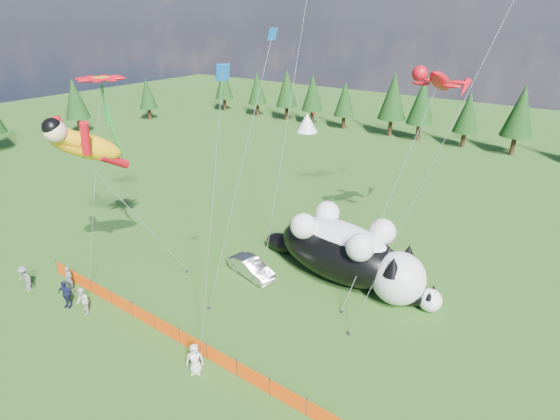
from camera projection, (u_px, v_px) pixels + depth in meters
ground at (206, 309)px, 26.25m from camera, size 160.00×160.00×0.00m
safety_fence at (167, 329)px, 23.81m from camera, size 22.06×0.06×1.10m
tree_line at (442, 114)px, 58.06m from camera, size 90.00×4.00×8.00m
festival_tents at (523, 156)px, 49.61m from camera, size 50.00×3.20×2.80m
cat_large at (347, 251)px, 28.41m from camera, size 12.28×5.21×4.44m
cat_small at (404, 289)px, 26.61m from camera, size 5.23×1.97×1.89m
car at (252, 268)px, 29.37m from camera, size 3.89×2.05×1.22m
spectator_a at (69, 279)px, 27.69m from camera, size 0.70×0.54×1.70m
spectator_b at (83, 301)px, 25.52m from camera, size 0.97×0.79×1.72m
spectator_c at (66, 294)px, 26.10m from camera, size 1.19×0.91×1.81m
spectator_d at (25, 278)px, 27.68m from camera, size 1.20×0.72×1.76m
spectator_e at (195, 359)px, 21.26m from camera, size 1.00×0.94×1.72m
superhero_kite at (86, 146)px, 25.85m from camera, size 6.87×6.36×12.00m
gecko_kite at (440, 81)px, 28.00m from camera, size 3.69×13.55×15.85m
flower_kite at (101, 82)px, 25.65m from camera, size 3.88×5.35×13.03m
diamond_kite_a at (269, 51)px, 24.81m from camera, size 0.55×7.01×16.39m
diamond_kite_c at (221, 88)px, 18.22m from camera, size 0.84×2.93×14.76m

